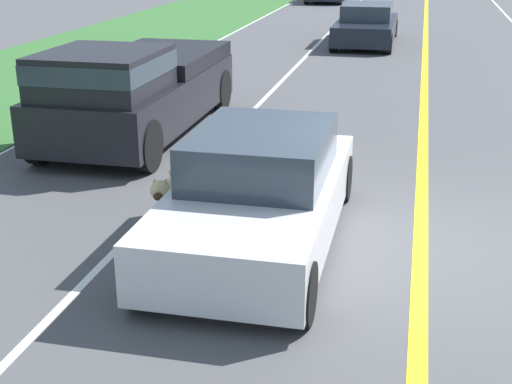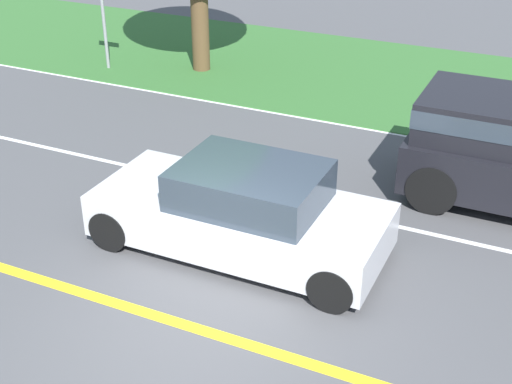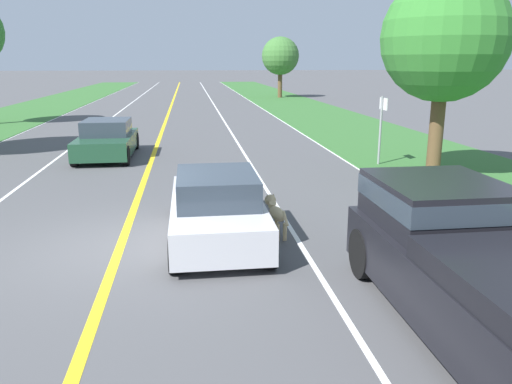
# 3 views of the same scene
# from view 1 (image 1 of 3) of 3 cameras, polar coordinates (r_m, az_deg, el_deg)

# --- Properties ---
(ground_plane) EXTENTS (400.00, 400.00, 0.00)m
(ground_plane) POSITION_cam_1_polar(r_m,az_deg,el_deg) (8.79, 13.02, -4.14)
(ground_plane) COLOR #4C4C4F
(centre_divider_line) EXTENTS (0.18, 160.00, 0.01)m
(centre_divider_line) POSITION_cam_1_polar(r_m,az_deg,el_deg) (8.78, 13.02, -4.12)
(centre_divider_line) COLOR yellow
(centre_divider_line) RESTS_ON ground
(lane_dash_same_dir) EXTENTS (0.10, 160.00, 0.01)m
(lane_dash_same_dir) POSITION_cam_1_polar(r_m,az_deg,el_deg) (9.38, -8.83, -2.22)
(lane_dash_same_dir) COLOR white
(lane_dash_same_dir) RESTS_ON ground
(ego_car) EXTENTS (1.83, 4.26, 1.37)m
(ego_car) POSITION_cam_1_polar(r_m,az_deg,el_deg) (8.40, 0.27, -0.06)
(ego_car) COLOR silver
(ego_car) RESTS_ON ground
(dog) EXTENTS (0.39, 1.23, 0.82)m
(dog) POSITION_cam_1_polar(r_m,az_deg,el_deg) (8.80, -7.27, -0.18)
(dog) COLOR #D1B784
(dog) RESTS_ON ground
(pickup_truck) EXTENTS (2.07, 5.44, 1.76)m
(pickup_truck) POSITION_cam_1_polar(r_m,az_deg,el_deg) (13.09, -9.61, 8.26)
(pickup_truck) COLOR black
(pickup_truck) RESTS_ON ground
(car_trailing_near) EXTENTS (1.90, 4.76, 1.29)m
(car_trailing_near) POSITION_cam_1_polar(r_m,az_deg,el_deg) (24.56, 8.83, 13.05)
(car_trailing_near) COLOR black
(car_trailing_near) RESTS_ON ground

